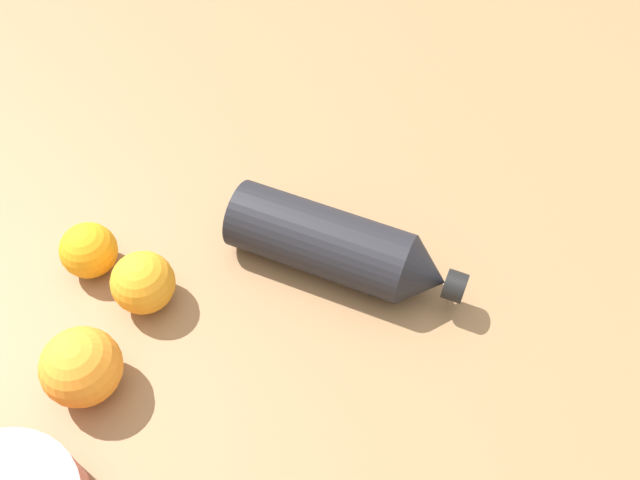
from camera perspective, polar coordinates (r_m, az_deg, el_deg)
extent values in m
plane|color=olive|center=(0.75, 2.64, -4.19)|extent=(2.40, 2.40, 0.00)
cylinder|color=black|center=(0.74, 0.00, 0.00)|extent=(0.21, 0.17, 0.08)
cone|color=black|center=(0.72, 9.03, -3.06)|extent=(0.08, 0.09, 0.08)
cylinder|color=black|center=(0.72, 11.47, -3.88)|extent=(0.04, 0.04, 0.03)
sphere|color=orange|center=(0.70, -19.72, -10.17)|extent=(0.08, 0.08, 0.08)
sphere|color=orange|center=(0.73, -14.89, -3.53)|extent=(0.07, 0.07, 0.07)
sphere|color=orange|center=(0.78, -19.17, -0.84)|extent=(0.06, 0.06, 0.06)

